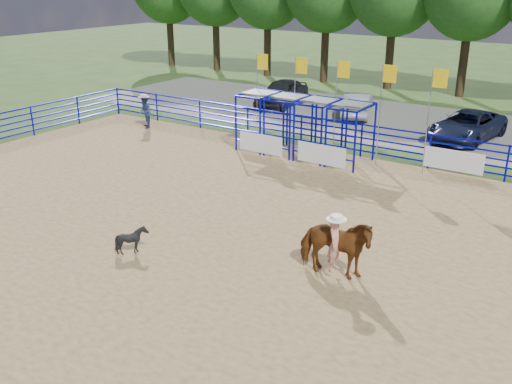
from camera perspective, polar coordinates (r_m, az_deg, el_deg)
ground at (r=17.43m, az=-2.97°, el=-4.71°), size 120.00×120.00×0.00m
arena_dirt at (r=17.43m, az=-2.97°, el=-4.68°), size 30.00×20.00×0.02m
gravel_strip at (r=31.96m, az=15.45°, el=6.55°), size 40.00×10.00×0.01m
horse_and_rider at (r=15.05m, az=7.91°, el=-5.18°), size 2.17×1.25×2.49m
calf at (r=16.71m, az=-12.29°, el=-4.71°), size 0.82×0.74×0.83m
spectator_cowboy at (r=30.33m, az=-11.07°, el=7.90°), size 1.03×1.02×1.73m
car_a at (r=35.11m, az=2.59°, el=9.88°), size 2.33×4.86×1.60m
car_b at (r=32.91m, az=10.12°, el=8.61°), size 2.67×4.37×1.36m
car_c at (r=29.47m, az=20.35°, el=6.22°), size 3.11×5.30×1.38m
perimeter_fence at (r=17.12m, az=-3.02°, el=-2.44°), size 30.10×20.10×1.50m
chute_assembly at (r=25.03m, az=5.49°, el=6.33°), size 19.32×2.41×4.20m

